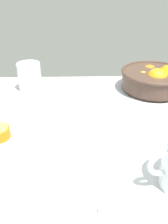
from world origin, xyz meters
TOP-DOWN VIEW (x-y plane):
  - ground_plane at (0.00, 0.00)cm, footprint 115.63×84.31cm
  - fruit_bowl at (26.36, 27.16)cm, footprint 26.75×26.75cm
  - second_glass at (-24.95, 28.81)cm, footprint 9.47×9.47cm
  - cutting_board at (-25.93, -8.16)cm, footprint 34.64×19.21cm
  - spoon at (-2.19, -33.66)cm, footprint 11.64×11.35cm

SIDE VIEW (x-z plane):
  - ground_plane at x=0.00cm, z-range -3.00..0.00cm
  - spoon at x=-2.19cm, z-range -0.07..0.93cm
  - cutting_board at x=-25.93cm, z-range 0.00..1.90cm
  - fruit_bowl at x=26.36cm, z-range -0.44..10.08cm
  - second_glass at x=-24.95cm, z-range -0.67..10.64cm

